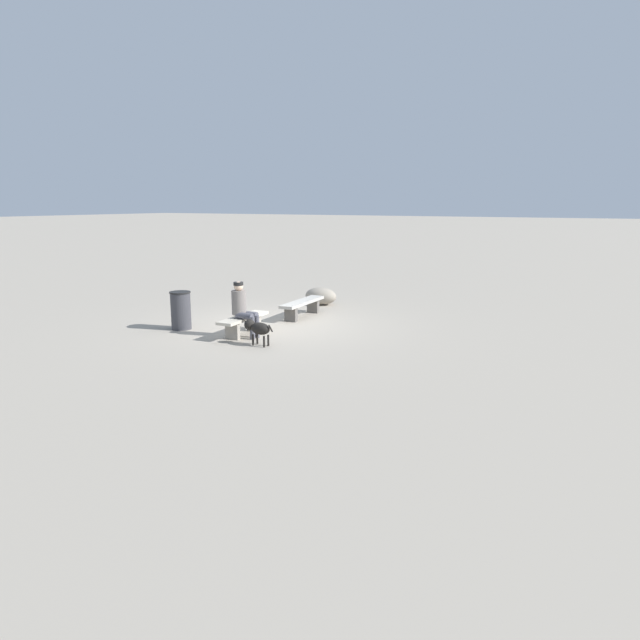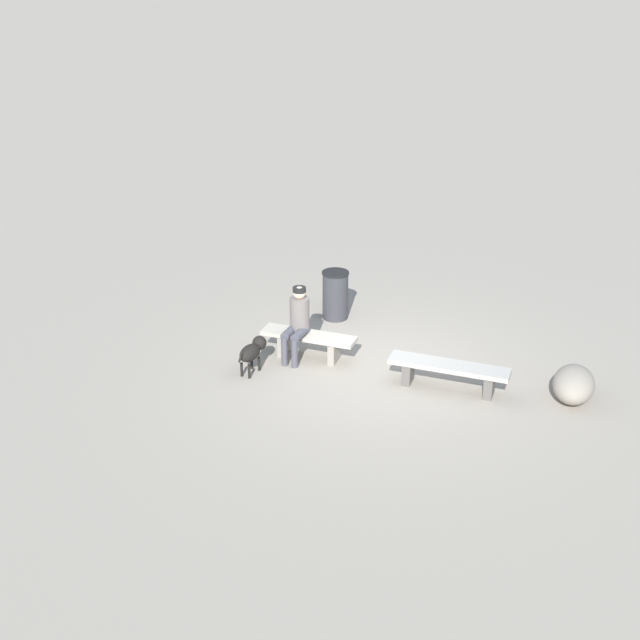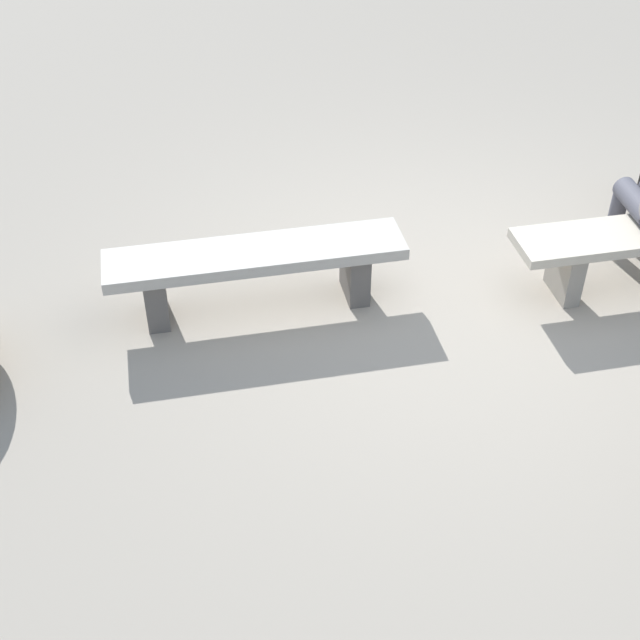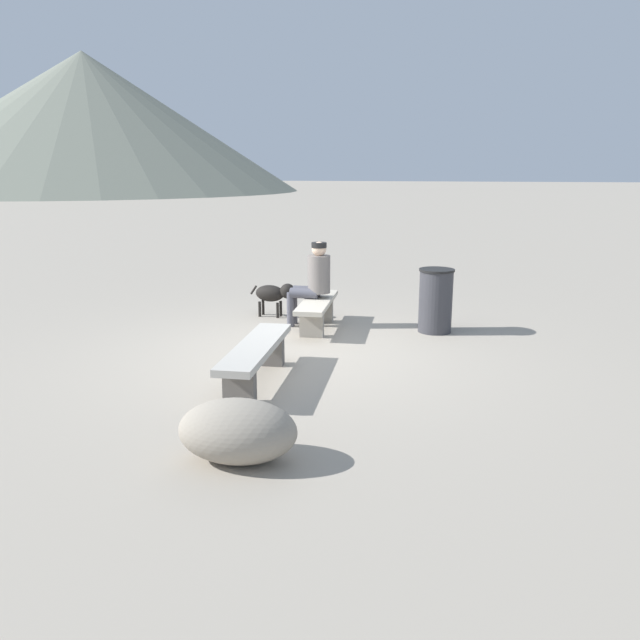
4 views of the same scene
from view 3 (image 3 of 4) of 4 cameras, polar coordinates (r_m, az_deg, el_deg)
ground at (r=5.77m, az=8.53°, el=1.11°), size 210.00×210.00×0.06m
bench_left at (r=5.46m, az=-4.18°, el=3.60°), size 1.88×0.50×0.43m
bench_right at (r=5.98m, az=19.72°, el=4.57°), size 1.61×0.49×0.43m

